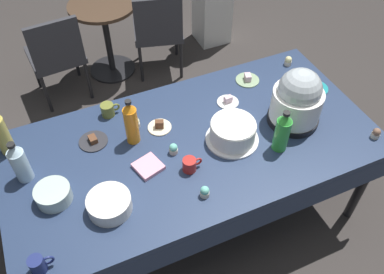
{
  "coord_description": "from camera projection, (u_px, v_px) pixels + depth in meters",
  "views": [
    {
      "loc": [
        -0.65,
        -1.47,
        2.54
      ],
      "look_at": [
        0.0,
        0.0,
        0.8
      ],
      "focal_mm": 38.16,
      "sensor_mm": 36.0,
      "label": 1
    }
  ],
  "objects": [
    {
      "name": "ground",
      "position": [
        192.0,
        212.0,
        2.95
      ],
      "size": [
        9.0,
        9.0,
        0.0
      ],
      "primitive_type": "plane",
      "color": "#383330"
    },
    {
      "name": "potluck_table",
      "position": [
        192.0,
        150.0,
        2.45
      ],
      "size": [
        2.2,
        1.1,
        0.75
      ],
      "color": "navy",
      "rests_on": "ground"
    },
    {
      "name": "frosted_layer_cake",
      "position": [
        233.0,
        132.0,
        2.37
      ],
      "size": [
        0.32,
        0.32,
        0.14
      ],
      "color": "silver",
      "rests_on": "potluck_table"
    },
    {
      "name": "slow_cooker",
      "position": [
        297.0,
        99.0,
        2.4
      ],
      "size": [
        0.31,
        0.31,
        0.38
      ],
      "color": "black",
      "rests_on": "potluck_table"
    },
    {
      "name": "glass_salad_bowl",
      "position": [
        53.0,
        194.0,
        2.1
      ],
      "size": [
        0.19,
        0.19,
        0.08
      ],
      "primitive_type": "cylinder",
      "color": "#B2C6BC",
      "rests_on": "potluck_table"
    },
    {
      "name": "ceramic_snack_bowl",
      "position": [
        109.0,
        204.0,
        2.06
      ],
      "size": [
        0.23,
        0.23,
        0.09
      ],
      "primitive_type": "cylinder",
      "color": "silver",
      "rests_on": "potluck_table"
    },
    {
      "name": "dessert_plate_white",
      "position": [
        228.0,
        101.0,
        2.63
      ],
      "size": [
        0.14,
        0.14,
        0.05
      ],
      "color": "white",
      "rests_on": "potluck_table"
    },
    {
      "name": "dessert_plate_cream",
      "position": [
        160.0,
        126.0,
        2.48
      ],
      "size": [
        0.14,
        0.14,
        0.06
      ],
      "color": "beige",
      "rests_on": "potluck_table"
    },
    {
      "name": "dessert_plate_sage",
      "position": [
        248.0,
        79.0,
        2.79
      ],
      "size": [
        0.16,
        0.16,
        0.05
      ],
      "color": "#8CA87F",
      "rests_on": "potluck_table"
    },
    {
      "name": "dessert_plate_teal",
      "position": [
        316.0,
        87.0,
        2.73
      ],
      "size": [
        0.17,
        0.17,
        0.05
      ],
      "color": "teal",
      "rests_on": "potluck_table"
    },
    {
      "name": "dessert_plate_charcoal",
      "position": [
        93.0,
        141.0,
        2.4
      ],
      "size": [
        0.17,
        0.17,
        0.04
      ],
      "color": "#2D2D33",
      "rests_on": "potluck_table"
    },
    {
      "name": "cupcake_vanilla",
      "position": [
        173.0,
        149.0,
        2.33
      ],
      "size": [
        0.05,
        0.05,
        0.07
      ],
      "color": "beige",
      "rests_on": "potluck_table"
    },
    {
      "name": "cupcake_rose",
      "position": [
        288.0,
        61.0,
        2.89
      ],
      "size": [
        0.05,
        0.05,
        0.07
      ],
      "color": "beige",
      "rests_on": "potluck_table"
    },
    {
      "name": "cupcake_berry",
      "position": [
        205.0,
        192.0,
        2.13
      ],
      "size": [
        0.05,
        0.05,
        0.07
      ],
      "color": "beige",
      "rests_on": "potluck_table"
    },
    {
      "name": "cupcake_lemon",
      "position": [
        376.0,
        133.0,
        2.41
      ],
      "size": [
        0.05,
        0.05,
        0.07
      ],
      "color": "beige",
      "rests_on": "potluck_table"
    },
    {
      "name": "cupcake_mint",
      "position": [
        136.0,
        123.0,
        2.47
      ],
      "size": [
        0.05,
        0.05,
        0.07
      ],
      "color": "beige",
      "rests_on": "potluck_table"
    },
    {
      "name": "soda_bottle_ginger_ale",
      "position": [
        1.0,
        133.0,
        2.26
      ],
      "size": [
        0.08,
        0.08,
        0.32
      ],
      "color": "gold",
      "rests_on": "potluck_table"
    },
    {
      "name": "soda_bottle_water",
      "position": [
        19.0,
        163.0,
        2.14
      ],
      "size": [
        0.09,
        0.09,
        0.27
      ],
      "color": "silver",
      "rests_on": "potluck_table"
    },
    {
      "name": "soda_bottle_orange_juice",
      "position": [
        131.0,
        123.0,
        2.31
      ],
      "size": [
        0.08,
        0.08,
        0.31
      ],
      "color": "orange",
      "rests_on": "potluck_table"
    },
    {
      "name": "soda_bottle_lime_soda",
      "position": [
        282.0,
        132.0,
        2.29
      ],
      "size": [
        0.09,
        0.09,
        0.28
      ],
      "color": "green",
      "rests_on": "potluck_table"
    },
    {
      "name": "coffee_mug_olive",
      "position": [
        108.0,
        110.0,
        2.54
      ],
      "size": [
        0.12,
        0.08,
        0.08
      ],
      "color": "olive",
      "rests_on": "potluck_table"
    },
    {
      "name": "coffee_mug_navy",
      "position": [
        38.0,
        265.0,
        1.84
      ],
      "size": [
        0.11,
        0.07,
        0.1
      ],
      "color": "navy",
      "rests_on": "potluck_table"
    },
    {
      "name": "coffee_mug_red",
      "position": [
        190.0,
        165.0,
        2.24
      ],
      "size": [
        0.11,
        0.08,
        0.08
      ],
      "color": "#B2231E",
      "rests_on": "potluck_table"
    },
    {
      "name": "paper_napkin_stack",
      "position": [
        148.0,
        166.0,
        2.27
      ],
      "size": [
        0.17,
        0.17,
        0.02
      ],
      "primitive_type": "cube",
      "rotation": [
        0.0,
        0.0,
        0.28
      ],
      "color": "pink",
      "rests_on": "potluck_table"
    },
    {
      "name": "maroon_chair_left",
      "position": [
        56.0,
        53.0,
        3.45
      ],
      "size": [
        0.48,
        0.48,
        0.85
      ],
      "color": "#333338",
      "rests_on": "ground"
    },
    {
      "name": "maroon_chair_right",
      "position": [
        158.0,
        28.0,
        3.7
      ],
      "size": [
        0.54,
        0.54,
        0.85
      ],
      "color": "#333338",
      "rests_on": "ground"
    },
    {
      "name": "round_cafe_table",
      "position": [
        105.0,
        26.0,
        3.72
      ],
      "size": [
        0.6,
        0.6,
        0.72
      ],
      "color": "#473323",
      "rests_on": "ground"
    }
  ]
}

